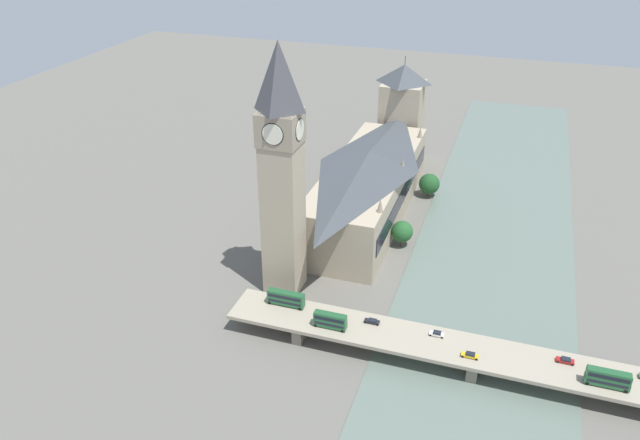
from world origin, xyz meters
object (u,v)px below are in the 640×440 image
object	(u,v)px
clock_tower	(282,168)
double_decker_bus_mid	(608,378)
parliament_hall	(368,185)
victoria_tower	(402,114)
road_bridge	(475,354)
double_decker_bus_lead	(330,320)
double_decker_bus_rear	(286,298)
car_southbound_mid	(437,334)
car_southbound_lead	(372,321)
car_southbound_tail	(565,360)
car_northbound_tail	(470,355)

from	to	relation	value
clock_tower	double_decker_bus_mid	distance (m)	108.65
parliament_hall	victoria_tower	distance (m)	63.58
clock_tower	road_bridge	world-z (taller)	clock_tower
double_decker_bus_lead	double_decker_bus_mid	xyz separation A→B (m)	(-75.93, 0.37, 0.08)
double_decker_bus_rear	car_southbound_mid	world-z (taller)	double_decker_bus_rear
car_southbound_mid	car_southbound_lead	bearing A→B (deg)	0.58
road_bridge	car_southbound_mid	xyz separation A→B (m)	(11.48, -3.23, 1.89)
double_decker_bus_mid	car_southbound_lead	distance (m)	65.03
clock_tower	double_decker_bus_mid	bearing A→B (deg)	166.06
parliament_hall	double_decker_bus_lead	xyz separation A→B (m)	(-10.35, 83.33, -5.15)
parliament_hall	road_bridge	bearing A→B (deg)	123.13
parliament_hall	car_southbound_tail	size ratio (longest dim) A/B	20.77
double_decker_bus_mid	car_southbound_mid	world-z (taller)	double_decker_bus_mid
clock_tower	car_southbound_tail	bearing A→B (deg)	168.40
double_decker_bus_mid	car_northbound_tail	distance (m)	35.17
road_bridge	car_southbound_mid	bearing A→B (deg)	-15.70
victoria_tower	double_decker_bus_mid	distance (m)	170.72
car_southbound_mid	double_decker_bus_mid	bearing A→B (deg)	171.71
victoria_tower	double_decker_bus_rear	xyz separation A→B (m)	(5.98, 139.96, -14.83)
road_bridge	car_southbound_mid	world-z (taller)	car_southbound_mid
double_decker_bus_lead	car_northbound_tail	distance (m)	40.87
double_decker_bus_lead	car_southbound_lead	distance (m)	12.95
double_decker_bus_mid	car_southbound_mid	size ratio (longest dim) A/B	2.63
double_decker_bus_mid	car_southbound_tail	distance (m)	12.04
car_northbound_tail	car_southbound_lead	bearing A→B (deg)	-11.89
road_bridge	car_northbound_tail	distance (m)	3.93
parliament_hall	double_decker_bus_mid	xyz separation A→B (m)	(-86.28, 83.70, -5.08)
car_southbound_tail	car_northbound_tail	bearing A→B (deg)	13.77
double_decker_bus_mid	car_southbound_lead	bearing A→B (deg)	-5.66
victoria_tower	road_bridge	size ratio (longest dim) A/B	0.35
parliament_hall	car_southbound_mid	distance (m)	87.58
double_decker_bus_rear	car_southbound_tail	xyz separation A→B (m)	(-82.30, 0.25, -1.98)
double_decker_bus_mid	car_southbound_tail	xyz separation A→B (m)	(10.03, -6.33, -2.08)
car_northbound_tail	victoria_tower	bearing A→B (deg)	-70.71
road_bridge	car_northbound_tail	xyz separation A→B (m)	(1.24, 3.19, 1.91)
double_decker_bus_lead	car_southbound_tail	world-z (taller)	double_decker_bus_lead
clock_tower	double_decker_bus_lead	distance (m)	48.98
double_decker_bus_rear	car_southbound_mid	size ratio (longest dim) A/B	2.80
victoria_tower	car_southbound_mid	distance (m)	146.78
car_northbound_tail	car_southbound_lead	distance (m)	30.21
car_northbound_tail	car_southbound_lead	size ratio (longest dim) A/B	1.04
clock_tower	double_decker_bus_mid	xyz separation A→B (m)	(-99.81, 24.77, -35.04)
clock_tower	double_decker_bus_lead	xyz separation A→B (m)	(-23.88, 24.40, -35.12)
double_decker_bus_lead	double_decker_bus_mid	world-z (taller)	double_decker_bus_mid
victoria_tower	car_southbound_lead	bearing A→B (deg)	98.79
double_decker_bus_rear	car_southbound_lead	xyz separation A→B (m)	(-27.65, 0.17, -2.05)
double_decker_bus_mid	parliament_hall	bearing A→B (deg)	-44.13
car_southbound_mid	car_southbound_tail	bearing A→B (deg)	179.55
victoria_tower	double_decker_bus_mid	xyz separation A→B (m)	(-86.34, 146.54, -14.73)
double_decker_bus_rear	car_southbound_tail	size ratio (longest dim) A/B	2.52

